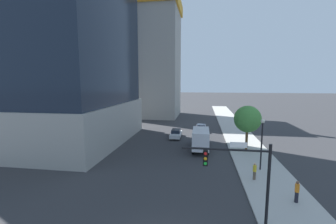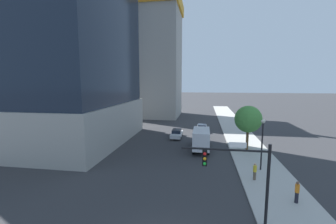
{
  "view_description": "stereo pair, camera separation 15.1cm",
  "coord_description": "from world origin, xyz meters",
  "px_view_note": "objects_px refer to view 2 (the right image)",
  "views": [
    {
      "loc": [
        2.06,
        -11.15,
        9.78
      ],
      "look_at": [
        -1.22,
        10.37,
        6.86
      ],
      "focal_mm": 24.04,
      "sensor_mm": 36.0,
      "label": 1
    },
    {
      "loc": [
        2.21,
        -11.12,
        9.78
      ],
      "look_at": [
        -1.22,
        10.37,
        6.86
      ],
      "focal_mm": 24.04,
      "sensor_mm": 36.0,
      "label": 2
    }
  ],
  "objects_px": {
    "car_white": "(177,134)",
    "box_truck": "(201,138)",
    "traffic_light_pole": "(238,169)",
    "car_silver": "(202,128)",
    "pedestrian_orange_shirt": "(297,192)",
    "pedestrian_yellow_shirt": "(255,171)",
    "street_tree": "(248,119)",
    "construction_building": "(152,54)",
    "street_lamp": "(262,137)"
  },
  "relations": [
    {
      "from": "car_silver",
      "to": "pedestrian_orange_shirt",
      "type": "bearing_deg",
      "value": -73.5
    },
    {
      "from": "construction_building",
      "to": "pedestrian_yellow_shirt",
      "type": "xyz_separation_m",
      "value": [
        19.9,
        -41.1,
        -16.43
      ]
    },
    {
      "from": "street_lamp",
      "to": "pedestrian_orange_shirt",
      "type": "distance_m",
      "value": 7.37
    },
    {
      "from": "construction_building",
      "to": "street_tree",
      "type": "relative_size",
      "value": 6.3
    },
    {
      "from": "pedestrian_orange_shirt",
      "to": "box_truck",
      "type": "bearing_deg",
      "value": 119.53
    },
    {
      "from": "street_tree",
      "to": "box_truck",
      "type": "bearing_deg",
      "value": -174.97
    },
    {
      "from": "construction_building",
      "to": "traffic_light_pole",
      "type": "distance_m",
      "value": 53.3
    },
    {
      "from": "traffic_light_pole",
      "to": "pedestrian_orange_shirt",
      "type": "height_order",
      "value": "traffic_light_pole"
    },
    {
      "from": "construction_building",
      "to": "pedestrian_orange_shirt",
      "type": "xyz_separation_m",
      "value": [
        22.28,
        -45.08,
        -16.37
      ]
    },
    {
      "from": "box_truck",
      "to": "traffic_light_pole",
      "type": "bearing_deg",
      "value": -81.59
    },
    {
      "from": "street_tree",
      "to": "car_white",
      "type": "height_order",
      "value": "street_tree"
    },
    {
      "from": "traffic_light_pole",
      "to": "street_lamp",
      "type": "relative_size",
      "value": 1.02
    },
    {
      "from": "car_white",
      "to": "pedestrian_yellow_shirt",
      "type": "relative_size",
      "value": 2.71
    },
    {
      "from": "street_lamp",
      "to": "car_white",
      "type": "xyz_separation_m",
      "value": [
        -10.94,
        13.4,
        -3.14
      ]
    },
    {
      "from": "street_tree",
      "to": "car_silver",
      "type": "distance_m",
      "value": 14.1
    },
    {
      "from": "car_silver",
      "to": "box_truck",
      "type": "relative_size",
      "value": 0.58
    },
    {
      "from": "street_tree",
      "to": "box_truck",
      "type": "height_order",
      "value": "street_tree"
    },
    {
      "from": "traffic_light_pole",
      "to": "car_silver",
      "type": "xyz_separation_m",
      "value": [
        -2.56,
        29.8,
        -3.38
      ]
    },
    {
      "from": "car_white",
      "to": "pedestrian_yellow_shirt",
      "type": "height_order",
      "value": "pedestrian_yellow_shirt"
    },
    {
      "from": "traffic_light_pole",
      "to": "car_silver",
      "type": "relative_size",
      "value": 1.36
    },
    {
      "from": "construction_building",
      "to": "street_tree",
      "type": "distance_m",
      "value": 39.46
    },
    {
      "from": "street_lamp",
      "to": "street_tree",
      "type": "bearing_deg",
      "value": 90.89
    },
    {
      "from": "street_tree",
      "to": "pedestrian_yellow_shirt",
      "type": "xyz_separation_m",
      "value": [
        -1.11,
        -10.28,
        -3.55
      ]
    },
    {
      "from": "street_lamp",
      "to": "car_silver",
      "type": "distance_m",
      "value": 20.78
    },
    {
      "from": "construction_building",
      "to": "car_white",
      "type": "bearing_deg",
      "value": -67.8
    },
    {
      "from": "street_tree",
      "to": "car_silver",
      "type": "height_order",
      "value": "street_tree"
    },
    {
      "from": "car_white",
      "to": "box_truck",
      "type": "bearing_deg",
      "value": -55.98
    },
    {
      "from": "box_truck",
      "to": "pedestrian_yellow_shirt",
      "type": "height_order",
      "value": "box_truck"
    },
    {
      "from": "traffic_light_pole",
      "to": "street_lamp",
      "type": "bearing_deg",
      "value": 68.68
    },
    {
      "from": "construction_building",
      "to": "car_white",
      "type": "height_order",
      "value": "construction_building"
    },
    {
      "from": "car_white",
      "to": "car_silver",
      "type": "relative_size",
      "value": 1.07
    },
    {
      "from": "construction_building",
      "to": "street_lamp",
      "type": "relative_size",
      "value": 7.04
    },
    {
      "from": "traffic_light_pole",
      "to": "pedestrian_orange_shirt",
      "type": "distance_m",
      "value": 7.03
    },
    {
      "from": "box_truck",
      "to": "pedestrian_orange_shirt",
      "type": "bearing_deg",
      "value": -60.47
    },
    {
      "from": "car_white",
      "to": "box_truck",
      "type": "distance_m",
      "value": 7.83
    },
    {
      "from": "street_tree",
      "to": "construction_building",
      "type": "bearing_deg",
      "value": 124.28
    },
    {
      "from": "pedestrian_yellow_shirt",
      "to": "construction_building",
      "type": "bearing_deg",
      "value": 115.84
    },
    {
      "from": "car_white",
      "to": "pedestrian_yellow_shirt",
      "type": "distance_m",
      "value": 18.85
    },
    {
      "from": "street_lamp",
      "to": "box_truck",
      "type": "xyz_separation_m",
      "value": [
        -6.6,
        6.96,
        -2.1
      ]
    },
    {
      "from": "construction_building",
      "to": "traffic_light_pole",
      "type": "height_order",
      "value": "construction_building"
    },
    {
      "from": "box_truck",
      "to": "pedestrian_orange_shirt",
      "type": "height_order",
      "value": "box_truck"
    },
    {
      "from": "car_white",
      "to": "traffic_light_pole",
      "type": "bearing_deg",
      "value": -73.79
    },
    {
      "from": "box_truck",
      "to": "pedestrian_yellow_shirt",
      "type": "bearing_deg",
      "value": -61.04
    },
    {
      "from": "construction_building",
      "to": "car_silver",
      "type": "relative_size",
      "value": 9.4
    },
    {
      "from": "traffic_light_pole",
      "to": "car_white",
      "type": "xyz_separation_m",
      "value": [
        -6.9,
        23.75,
        -3.39
      ]
    },
    {
      "from": "street_tree",
      "to": "pedestrian_orange_shirt",
      "type": "bearing_deg",
      "value": -84.89
    },
    {
      "from": "traffic_light_pole",
      "to": "street_tree",
      "type": "height_order",
      "value": "street_tree"
    },
    {
      "from": "pedestrian_yellow_shirt",
      "to": "street_lamp",
      "type": "bearing_deg",
      "value": 66.03
    },
    {
      "from": "street_tree",
      "to": "pedestrian_yellow_shirt",
      "type": "relative_size",
      "value": 3.76
    },
    {
      "from": "car_white",
      "to": "pedestrian_yellow_shirt",
      "type": "xyz_separation_m",
      "value": [
        9.72,
        -16.15,
        0.28
      ]
    }
  ]
}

